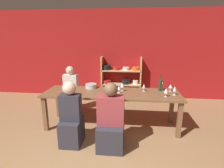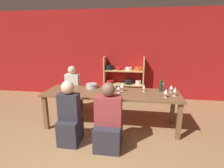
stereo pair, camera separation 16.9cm
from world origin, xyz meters
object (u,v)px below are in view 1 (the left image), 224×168
(shelf_unit, at_px, (121,82))
(wine_glass_red_c, at_px, (175,89))
(mixing_bowl, at_px, (91,86))
(wine_glass_white_a, at_px, (144,86))
(wine_bottle_green, at_px, (160,84))
(wine_glass_red_b, at_px, (162,84))
(person_near_a, at_px, (71,121))
(wine_glass_white_c, at_px, (68,88))
(person_far_a, at_px, (72,94))
(wine_glass_empty_a, at_px, (115,86))
(wine_glass_white_b, at_px, (119,88))
(wine_glass_empty_b, at_px, (171,86))
(wine_glass_empty_c, at_px, (166,91))
(person_near_b, at_px, (111,124))
(dining_table, at_px, (111,96))
(wine_glass_red_a, at_px, (122,85))

(shelf_unit, relative_size, wine_glass_red_c, 7.19)
(mixing_bowl, distance_m, wine_glass_white_a, 1.17)
(shelf_unit, distance_m, mixing_bowl, 1.72)
(wine_bottle_green, xyz_separation_m, wine_glass_red_b, (0.06, 0.11, -0.02))
(mixing_bowl, distance_m, person_near_a, 1.06)
(wine_glass_white_c, distance_m, person_far_a, 1.05)
(wine_bottle_green, bearing_deg, wine_glass_empty_a, -171.05)
(wine_glass_white_a, relative_size, wine_glass_white_c, 0.90)
(wine_glass_white_b, bearing_deg, person_near_a, -138.56)
(mixing_bowl, distance_m, wine_glass_empty_a, 0.59)
(wine_glass_white_b, bearing_deg, wine_glass_empty_b, 11.32)
(wine_glass_white_a, bearing_deg, wine_glass_red_c, -19.38)
(wine_glass_empty_c, bearing_deg, wine_glass_white_a, 140.28)
(person_near_b, bearing_deg, person_near_a, 178.45)
(person_near_a, bearing_deg, person_near_b, -1.55)
(dining_table, bearing_deg, wine_glass_empty_c, -9.45)
(wine_glass_empty_a, distance_m, wine_glass_red_c, 1.20)
(wine_glass_empty_b, distance_m, person_near_a, 2.12)
(wine_bottle_green, relative_size, wine_glass_empty_b, 2.32)
(wine_glass_empty_a, height_order, person_far_a, person_far_a)
(person_near_a, bearing_deg, wine_glass_red_a, 43.50)
(wine_glass_empty_c, relative_size, wine_glass_red_c, 0.97)
(wine_glass_empty_b, relative_size, wine_glass_red_b, 0.91)
(wine_bottle_green, relative_size, wine_glass_empty_a, 2.06)
(wine_glass_red_c, relative_size, person_near_b, 0.16)
(wine_glass_white_c, bearing_deg, person_near_b, -30.66)
(shelf_unit, distance_m, wine_glass_red_b, 1.84)
(wine_glass_red_a, relative_size, wine_glass_white_a, 1.17)
(wine_glass_empty_a, relative_size, wine_glass_white_b, 1.09)
(shelf_unit, bearing_deg, wine_glass_red_b, -57.16)
(wine_glass_empty_b, xyz_separation_m, wine_glass_white_a, (-0.56, -0.05, -0.00))
(wine_glass_white_a, bearing_deg, wine_glass_white_c, -167.39)
(dining_table, relative_size, wine_glass_empty_a, 16.70)
(wine_bottle_green, relative_size, wine_glass_empty_c, 1.98)
(wine_glass_empty_b, xyz_separation_m, wine_glass_red_c, (0.02, -0.25, 0.01))
(wine_glass_white_a, relative_size, wine_glass_white_b, 1.03)
(mixing_bowl, xyz_separation_m, person_far_a, (-0.63, 0.46, -0.37))
(wine_glass_red_b, relative_size, wine_glass_white_b, 1.06)
(wine_glass_empty_b, distance_m, wine_glass_white_a, 0.56)
(wine_glass_empty_c, distance_m, person_far_a, 2.41)
(wine_glass_red_a, relative_size, wine_glass_red_c, 1.03)
(shelf_unit, bearing_deg, person_near_b, -90.64)
(wine_glass_empty_c, xyz_separation_m, person_far_a, (-2.19, 0.90, -0.44))
(wine_glass_red_b, bearing_deg, wine_glass_white_a, -155.73)
(wine_glass_white_c, distance_m, person_near_b, 1.17)
(dining_table, xyz_separation_m, wine_glass_empty_a, (0.06, 0.07, 0.20))
(dining_table, distance_m, person_near_b, 0.79)
(person_near_a, bearing_deg, person_far_a, 108.56)
(shelf_unit, height_order, wine_glass_empty_b, shelf_unit)
(wine_glass_white_c, xyz_separation_m, person_near_b, (0.92, -0.55, -0.47))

